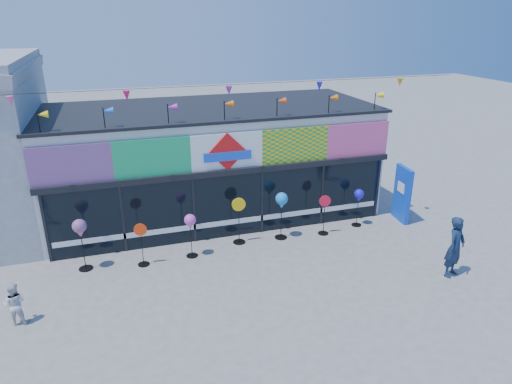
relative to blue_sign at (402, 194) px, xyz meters
name	(u,v)px	position (x,y,z in m)	size (l,w,h in m)	color
ground	(259,288)	(-6.51, -2.81, -1.05)	(80.00, 80.00, 0.00)	slate
kite_shop	(212,160)	(-6.51, 3.13, 1.00)	(16.00, 5.70, 5.31)	silver
blue_sign	(402,194)	(0.00, 0.00, 0.00)	(0.27, 1.05, 2.09)	blue
spinner_0	(80,230)	(-11.25, -0.23, 0.28)	(0.42, 0.42, 1.67)	black
spinner_1	(142,243)	(-9.54, -0.50, -0.30)	(0.40, 0.36, 1.41)	black
spinner_2	(190,223)	(-8.00, -0.41, 0.13)	(0.37, 0.37, 1.47)	black
spinner_3	(239,219)	(-6.30, 0.03, -0.18)	(0.46, 0.42, 1.64)	black
spinner_4	(282,202)	(-4.82, -0.06, 0.30)	(0.43, 0.43, 1.69)	black
spinner_5	(324,214)	(-3.27, -0.22, -0.28)	(0.41, 0.37, 1.46)	black
spinner_6	(359,197)	(-1.80, 0.04, 0.09)	(0.36, 0.36, 1.43)	black
adult_man	(455,247)	(-0.82, -3.87, -0.11)	(0.68, 0.45, 1.88)	#142540
child	(15,304)	(-12.80, -2.47, -0.48)	(0.55, 0.32, 1.13)	silver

